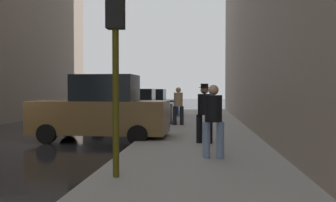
{
  "coord_description": "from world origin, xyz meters",
  "views": [
    {
      "loc": [
        6.06,
        -11.2,
        1.75
      ],
      "look_at": [
        4.68,
        4.09,
        1.28
      ],
      "focal_mm": 40.0,
      "sensor_mm": 36.0,
      "label": 1
    }
  ],
  "objects_px": {
    "pedestrian_in_tan_coat": "(178,104)",
    "parked_bronze_suv": "(101,111)",
    "parked_gray_coupe": "(131,108)",
    "parked_blue_sedan": "(147,104)",
    "duffel_bag": "(207,129)",
    "pedestrian_in_jeans": "(213,117)",
    "fire_hydrant": "(168,116)",
    "traffic_light": "(116,34)",
    "pedestrian_with_fedora": "(204,110)"
  },
  "relations": [
    {
      "from": "pedestrian_in_tan_coat",
      "to": "parked_bronze_suv",
      "type": "bearing_deg",
      "value": -117.98
    },
    {
      "from": "parked_gray_coupe",
      "to": "parked_blue_sedan",
      "type": "relative_size",
      "value": 0.99
    },
    {
      "from": "pedestrian_in_tan_coat",
      "to": "duffel_bag",
      "type": "relative_size",
      "value": 3.89
    },
    {
      "from": "parked_bronze_suv",
      "to": "pedestrian_in_tan_coat",
      "type": "xyz_separation_m",
      "value": [
        2.36,
        4.44,
        0.07
      ]
    },
    {
      "from": "parked_gray_coupe",
      "to": "pedestrian_in_jeans",
      "type": "xyz_separation_m",
      "value": [
        3.69,
        -9.22,
        0.26
      ]
    },
    {
      "from": "parked_bronze_suv",
      "to": "fire_hydrant",
      "type": "height_order",
      "value": "parked_bronze_suv"
    },
    {
      "from": "parked_gray_coupe",
      "to": "duffel_bag",
      "type": "bearing_deg",
      "value": -48.96
    },
    {
      "from": "traffic_light",
      "to": "pedestrian_with_fedora",
      "type": "bearing_deg",
      "value": 69.83
    },
    {
      "from": "fire_hydrant",
      "to": "pedestrian_with_fedora",
      "type": "height_order",
      "value": "pedestrian_with_fedora"
    },
    {
      "from": "pedestrian_in_tan_coat",
      "to": "duffel_bag",
      "type": "distance_m",
      "value": 3.45
    },
    {
      "from": "parked_blue_sedan",
      "to": "pedestrian_in_tan_coat",
      "type": "xyz_separation_m",
      "value": [
        2.36,
        -6.44,
        0.26
      ]
    },
    {
      "from": "pedestrian_in_tan_coat",
      "to": "parked_gray_coupe",
      "type": "bearing_deg",
      "value": 156.34
    },
    {
      "from": "parked_gray_coupe",
      "to": "parked_blue_sedan",
      "type": "xyz_separation_m",
      "value": [
        -0.0,
        5.41,
        0.0
      ]
    },
    {
      "from": "parked_bronze_suv",
      "to": "pedestrian_in_tan_coat",
      "type": "distance_m",
      "value": 5.03
    },
    {
      "from": "duffel_bag",
      "to": "parked_bronze_suv",
      "type": "bearing_deg",
      "value": -159.78
    },
    {
      "from": "pedestrian_with_fedora",
      "to": "pedestrian_in_jeans",
      "type": "distance_m",
      "value": 2.45
    },
    {
      "from": "pedestrian_in_tan_coat",
      "to": "duffel_bag",
      "type": "bearing_deg",
      "value": -68.13
    },
    {
      "from": "parked_blue_sedan",
      "to": "duffel_bag",
      "type": "distance_m",
      "value": 10.23
    },
    {
      "from": "parked_bronze_suv",
      "to": "pedestrian_in_jeans",
      "type": "relative_size",
      "value": 2.72
    },
    {
      "from": "pedestrian_in_tan_coat",
      "to": "pedestrian_in_jeans",
      "type": "bearing_deg",
      "value": -80.77
    },
    {
      "from": "parked_blue_sedan",
      "to": "fire_hydrant",
      "type": "height_order",
      "value": "parked_blue_sedan"
    },
    {
      "from": "traffic_light",
      "to": "duffel_bag",
      "type": "bearing_deg",
      "value": 76.15
    },
    {
      "from": "parked_blue_sedan",
      "to": "pedestrian_with_fedora",
      "type": "height_order",
      "value": "pedestrian_with_fedora"
    },
    {
      "from": "pedestrian_in_jeans",
      "to": "duffel_bag",
      "type": "xyz_separation_m",
      "value": [
        -0.08,
        5.08,
        -0.81
      ]
    },
    {
      "from": "fire_hydrant",
      "to": "pedestrian_in_tan_coat",
      "type": "relative_size",
      "value": 0.41
    },
    {
      "from": "parked_bronze_suv",
      "to": "parked_blue_sedan",
      "type": "relative_size",
      "value": 1.1
    },
    {
      "from": "parked_gray_coupe",
      "to": "duffel_bag",
      "type": "distance_m",
      "value": 5.52
    },
    {
      "from": "traffic_light",
      "to": "pedestrian_in_tan_coat",
      "type": "xyz_separation_m",
      "value": [
        0.51,
        10.23,
        -1.65
      ]
    },
    {
      "from": "parked_blue_sedan",
      "to": "fire_hydrant",
      "type": "relative_size",
      "value": 6.02
    },
    {
      "from": "duffel_bag",
      "to": "parked_gray_coupe",
      "type": "bearing_deg",
      "value": 131.04
    },
    {
      "from": "traffic_light",
      "to": "pedestrian_in_tan_coat",
      "type": "distance_m",
      "value": 10.37
    },
    {
      "from": "fire_hydrant",
      "to": "parked_bronze_suv",
      "type": "bearing_deg",
      "value": -108.19
    },
    {
      "from": "traffic_light",
      "to": "pedestrian_in_tan_coat",
      "type": "relative_size",
      "value": 2.11
    },
    {
      "from": "parked_blue_sedan",
      "to": "parked_gray_coupe",
      "type": "bearing_deg",
      "value": -90.0
    },
    {
      "from": "parked_gray_coupe",
      "to": "parked_blue_sedan",
      "type": "bearing_deg",
      "value": 90.0
    },
    {
      "from": "fire_hydrant",
      "to": "pedestrian_with_fedora",
      "type": "xyz_separation_m",
      "value": [
        1.7,
        -6.8,
        0.64
      ]
    },
    {
      "from": "parked_bronze_suv",
      "to": "pedestrian_with_fedora",
      "type": "distance_m",
      "value": 3.74
    },
    {
      "from": "fire_hydrant",
      "to": "pedestrian_in_tan_coat",
      "type": "xyz_separation_m",
      "value": [
        0.56,
        -1.05,
        0.61
      ]
    },
    {
      "from": "traffic_light",
      "to": "duffel_bag",
      "type": "distance_m",
      "value": 7.73
    },
    {
      "from": "parked_blue_sedan",
      "to": "pedestrian_in_tan_coat",
      "type": "bearing_deg",
      "value": -69.89
    },
    {
      "from": "parked_gray_coupe",
      "to": "traffic_light",
      "type": "distance_m",
      "value": 11.57
    },
    {
      "from": "parked_bronze_suv",
      "to": "duffel_bag",
      "type": "distance_m",
      "value": 3.92
    },
    {
      "from": "pedestrian_in_jeans",
      "to": "duffel_bag",
      "type": "height_order",
      "value": "pedestrian_in_jeans"
    },
    {
      "from": "duffel_bag",
      "to": "pedestrian_with_fedora",
      "type": "bearing_deg",
      "value": -92.37
    },
    {
      "from": "parked_bronze_suv",
      "to": "duffel_bag",
      "type": "height_order",
      "value": "parked_bronze_suv"
    },
    {
      "from": "pedestrian_in_jeans",
      "to": "fire_hydrant",
      "type": "bearing_deg",
      "value": 101.54
    },
    {
      "from": "parked_gray_coupe",
      "to": "fire_hydrant",
      "type": "height_order",
      "value": "parked_gray_coupe"
    },
    {
      "from": "pedestrian_with_fedora",
      "to": "duffel_bag",
      "type": "bearing_deg",
      "value": 87.63
    },
    {
      "from": "parked_bronze_suv",
      "to": "pedestrian_with_fedora",
      "type": "xyz_separation_m",
      "value": [
        3.5,
        -1.31,
        0.1
      ]
    },
    {
      "from": "pedestrian_in_tan_coat",
      "to": "pedestrian_in_jeans",
      "type": "relative_size",
      "value": 1.0
    }
  ]
}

